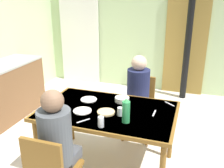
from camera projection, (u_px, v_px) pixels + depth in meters
The scene contains 22 objects.
ground_plane at pixel (82, 154), 3.30m from camera, with size 7.02×7.02×0.00m, color silver.
wall_back at pixel (134, 27), 5.26m from camera, with size 4.12×0.10×2.58m, color #B9D298.
door_wooden at pixel (186, 45), 4.97m from camera, with size 0.80×0.05×2.00m, color olive.
stove_pipe_column at pixel (189, 32), 4.62m from camera, with size 0.12×0.12×2.58m, color black.
curtain_panel at pixel (79, 35), 5.60m from camera, with size 0.90×0.03×2.17m, color white.
dining_table at pixel (108, 115), 2.84m from camera, with size 1.50×0.95×0.75m.
chair_far_diner at pixel (139, 103), 3.59m from camera, with size 0.40×0.40×0.87m.
person_near_diner at pixel (56, 135), 2.27m from camera, with size 0.30×0.37×0.77m.
person_far_diner at pixel (138, 88), 3.37m from camera, with size 0.30×0.37×0.77m.
water_bottle_green_near at pixel (58, 106), 2.56m from camera, with size 0.07×0.07×0.31m.
water_bottle_green_far at pixel (126, 111), 2.51m from camera, with size 0.08×0.08×0.26m.
serving_bowl_center at pixel (122, 99), 3.01m from camera, with size 0.17×0.17×0.06m, color silver.
dinner_plate_near_left at pixel (82, 111), 2.78m from camera, with size 0.20×0.20×0.01m, color white.
dinner_plate_near_right at pixel (46, 112), 2.75m from camera, with size 0.23×0.23×0.01m, color white.
dinner_plate_far_center at pixel (89, 99), 3.07m from camera, with size 0.19×0.19×0.01m, color white.
drinking_glass_by_near_diner at pixel (101, 122), 2.45m from camera, with size 0.06×0.06×0.11m, color silver.
drinking_glass_by_far_diner at pixel (120, 112), 2.67m from camera, with size 0.06×0.06×0.09m, color silver.
bread_plate_sliced at pixel (106, 112), 2.74m from camera, with size 0.19×0.19×0.02m, color #DBB77A.
cutlery_knife_near at pixel (154, 113), 2.73m from camera, with size 0.15×0.02×0.00m, color silver.
cutlery_fork_near at pixel (83, 121), 2.57m from camera, with size 0.15×0.02×0.00m, color silver.
cutlery_knife_far at pixel (57, 103), 2.99m from camera, with size 0.15×0.02×0.00m, color silver.
cutlery_fork_far at pixel (170, 104), 2.95m from camera, with size 0.15×0.02×0.00m, color silver.
Camera 1 is at (1.26, -2.51, 1.99)m, focal length 40.73 mm.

